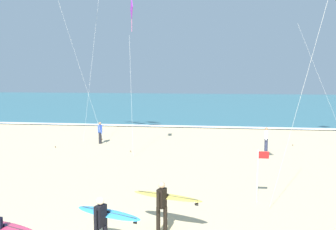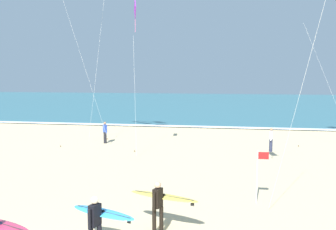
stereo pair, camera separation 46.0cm
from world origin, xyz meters
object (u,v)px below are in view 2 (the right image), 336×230
Objects in this scene: bystander_blue_top at (105,132)px; bystander_white_top at (271,139)px; surfer_trailing at (99,218)px; lifeguard_flag at (259,171)px; kite_diamond_violet_far at (135,14)px; surfer_third at (160,200)px.

bystander_white_top is at bearing -4.80° from bystander_blue_top.
surfer_trailing is 1.36× the size of bystander_white_top.
surfer_trailing is 6.79m from lifeguard_flag.
kite_diamond_violet_far is at bearing -159.74° from bystander_white_top.
surfer_trailing is at bearing -131.07° from surfer_third.
lifeguard_flag is at bearing -98.92° from bystander_white_top.
surfer_trailing is 0.87× the size of surfer_third.
bystander_white_top is at bearing 20.26° from kite_diamond_violet_far.
bystander_white_top is at bearing 81.08° from lifeguard_flag.
surfer_trailing is 16.66m from bystander_blue_top.
surfer_third is at bearing -64.12° from bystander_blue_top.
bystander_blue_top is (-3.42, 4.03, -7.70)m from kite_diamond_violet_far.
kite_diamond_violet_far reaches higher than bystander_blue_top.
kite_diamond_violet_far is 4.49× the size of lifeguard_flag.
surfer_third is 4.61m from lifeguard_flag.
surfer_trailing reaches higher than bystander_white_top.
bystander_blue_top is 14.86m from lifeguard_flag.
lifeguard_flag is (-1.55, -9.90, 0.45)m from bystander_white_top.
bystander_blue_top is (-5.40, 15.75, -0.23)m from surfer_trailing.
surfer_trailing reaches higher than bystander_blue_top.
bystander_white_top is (4.83, 13.12, -0.23)m from surfer_third.
kite_diamond_violet_far reaches higher than surfer_trailing.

